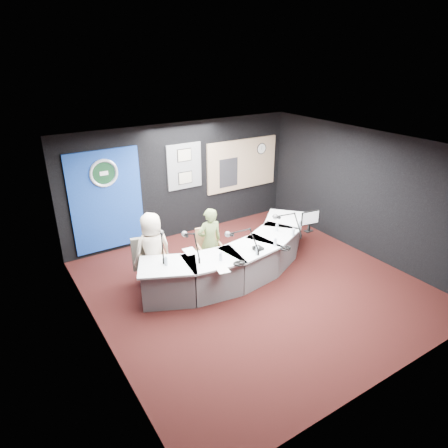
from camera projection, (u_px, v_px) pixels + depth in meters
ground at (254, 286)px, 7.98m from camera, size 6.00×6.00×0.00m
ceiling at (259, 147)px, 6.85m from camera, size 6.00×6.00×0.02m
wall_back at (183, 180)px, 9.73m from camera, size 6.00×0.02×2.80m
wall_front at (396, 300)px, 5.10m from camera, size 6.00×0.02×2.80m
wall_left at (95, 265)px, 5.94m from camera, size 0.02×6.00×2.80m
wall_right at (364, 193)px, 8.89m from camera, size 0.02×6.00×2.80m
broadcast_desk at (237, 259)px, 8.23m from camera, size 4.50×1.90×0.75m
backdrop_panel at (107, 201)px, 8.84m from camera, size 1.60×0.05×2.30m
agency_seal at (104, 173)px, 8.54m from camera, size 0.63×0.07×0.63m
seal_center at (104, 173)px, 8.55m from camera, size 0.48×0.01×0.48m
pinboard at (184, 166)px, 9.59m from camera, size 0.90×0.04×1.10m
framed_photo_upper at (184, 155)px, 9.46m from camera, size 0.34×0.02×0.27m
framed_photo_lower at (185, 178)px, 9.68m from camera, size 0.34×0.02×0.27m
booth_window_frame at (242, 164)px, 10.51m from camera, size 2.12×0.06×1.32m
booth_glow at (242, 164)px, 10.50m from camera, size 2.00×0.02×1.20m
equipment_rack at (228, 173)px, 10.32m from camera, size 0.55×0.02×0.75m
wall_clock at (262, 149)px, 10.64m from camera, size 0.28×0.01×0.28m
armchair_left at (154, 265)px, 7.84m from camera, size 0.62×0.62×0.90m
armchair_right at (210, 250)px, 8.25m from camera, size 0.72×0.72×1.07m
draped_jacket at (145, 253)px, 7.92m from camera, size 0.51×0.22×0.70m
person_man at (153, 251)px, 7.71m from camera, size 0.76×0.51×1.54m
person_woman at (210, 241)px, 8.17m from camera, size 0.56×0.40×1.45m
computer_monitor at (310, 218)px, 8.44m from camera, size 0.49×0.09×0.33m
desk_phone at (258, 249)px, 7.78m from camera, size 0.19×0.15×0.05m
headphones_near at (285, 248)px, 7.81m from camera, size 0.22×0.22×0.04m
headphones_far at (239, 263)px, 7.27m from camera, size 0.22×0.22×0.04m
paper_stack at (190, 251)px, 7.73m from camera, size 0.25×0.34×0.00m
notepad at (222, 269)px, 7.10m from camera, size 0.26×0.33×0.00m
boom_mic_a at (162, 242)px, 7.44m from camera, size 0.34×0.70×0.60m
boom_mic_b at (191, 242)px, 7.42m from camera, size 0.16×0.74×0.60m
boom_mic_c at (243, 238)px, 7.56m from camera, size 0.50×0.61×0.60m
boom_mic_d at (288, 222)px, 8.29m from camera, size 0.35×0.70×0.60m
water_bottles at (245, 244)px, 7.79m from camera, size 3.23×0.69×0.18m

